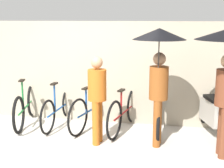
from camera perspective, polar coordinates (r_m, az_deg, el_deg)
The scene contains 10 objects.
ground_plane at distance 5.07m, azimuth -8.35°, elevation -13.61°, with size 30.00×30.00×0.00m, color #B7B2A8.
back_wall at distance 6.56m, azimuth -3.00°, elevation 2.16°, with size 11.78×0.12×2.11m.
parked_bicycle_0 at distance 6.74m, azimuth -15.45°, elevation -3.90°, with size 0.54×1.79×1.08m.
parked_bicycle_1 at distance 6.54m, azimuth -9.67°, elevation -4.29°, with size 0.44×1.77×1.02m.
parked_bicycle_2 at distance 6.29m, azimuth -3.91°, elevation -4.62°, with size 0.55×1.69×1.08m.
parked_bicycle_3 at distance 6.15m, azimuth 2.33°, elevation -4.97°, with size 0.52×1.79×1.05m.
parked_bicycle_4 at distance 6.11m, azimuth 8.76°, elevation -5.44°, with size 0.44×1.74×0.99m.
pedestrian_leading at distance 5.37m, azimuth -2.73°, elevation -1.83°, with size 0.32×0.32×1.54m.
pedestrian_center at distance 5.14m, azimuth 8.58°, elevation 4.54°, with size 0.86×0.86×2.02m.
motorcycle at distance 6.17m, azimuth 17.89°, elevation -5.15°, with size 0.80×1.96×0.94m.
Camera 1 is at (1.55, -4.30, 2.19)m, focal length 50.00 mm.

